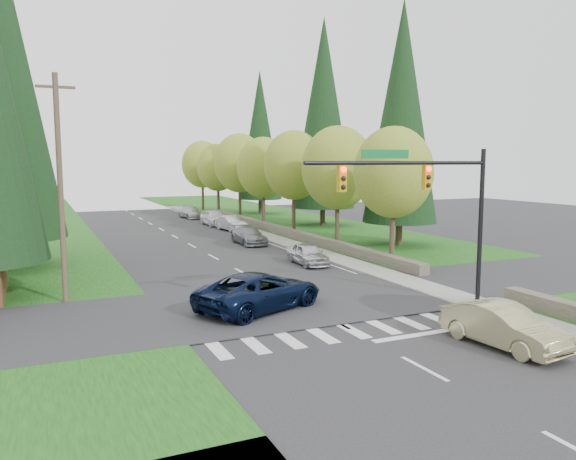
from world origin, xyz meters
TOP-DOWN VIEW (x-y plane):
  - ground at (0.00, 0.00)m, footprint 120.00×120.00m
  - grass_east at (13.00, 20.00)m, footprint 14.00×110.00m
  - cross_street at (0.00, 8.00)m, footprint 120.00×8.00m
  - sidewalk_east at (6.90, 22.00)m, footprint 1.80×80.00m
  - curb_east at (6.05, 22.00)m, footprint 0.20×80.00m
  - stone_wall_north at (8.60, 30.00)m, footprint 0.70×40.00m
  - traffic_signal at (4.37, 4.50)m, footprint 8.70×0.37m
  - utility_pole at (-9.50, 12.00)m, footprint 1.60×0.24m
  - decid_tree_0 at (9.20, 14.00)m, footprint 4.80×4.80m
  - decid_tree_1 at (9.30, 21.00)m, footprint 5.20×5.20m
  - decid_tree_2 at (9.10, 28.00)m, footprint 5.00×5.00m
  - decid_tree_3 at (9.20, 35.00)m, footprint 5.00×5.00m
  - decid_tree_4 at (9.30, 42.00)m, footprint 5.40×5.40m
  - decid_tree_5 at (9.10, 49.00)m, footprint 4.80×4.80m
  - decid_tree_6 at (9.20, 56.00)m, footprint 5.20×5.20m
  - conifer_e_a at (14.00, 20.00)m, footprint 5.44×5.44m
  - conifer_e_b at (15.00, 34.00)m, footprint 6.12×6.12m
  - conifer_e_c at (14.00, 48.00)m, footprint 5.10×5.10m
  - sedan_champagne at (3.70, -0.45)m, footprint 2.03×4.59m
  - suv_navy at (-2.05, 7.39)m, footprint 6.46×4.83m
  - parked_car_a at (4.49, 16.02)m, footprint 1.73×3.91m
  - parked_car_b at (4.20, 25.55)m, footprint 1.85×4.46m
  - parked_car_c at (5.60, 33.93)m, footprint 1.96×4.24m
  - parked_car_d at (5.45, 38.75)m, footprint 1.91×4.60m
  - parked_car_e at (5.17, 46.57)m, footprint 2.22×4.59m

SIDE VIEW (x-z plane):
  - ground at x=0.00m, z-range 0.00..0.00m
  - cross_street at x=0.00m, z-range -0.05..0.05m
  - grass_east at x=13.00m, z-range 0.00..0.06m
  - sidewalk_east at x=6.90m, z-range 0.00..0.13m
  - curb_east at x=6.05m, z-range 0.00..0.13m
  - stone_wall_north at x=8.60m, z-range 0.00..0.70m
  - parked_car_e at x=5.17m, z-range 0.00..1.29m
  - parked_car_b at x=4.20m, z-range 0.00..1.29m
  - parked_car_a at x=4.49m, z-range 0.00..1.31m
  - parked_car_c at x=5.60m, z-range 0.00..1.35m
  - sedan_champagne at x=3.70m, z-range 0.00..1.46m
  - parked_car_d at x=5.45m, z-range 0.00..1.56m
  - suv_navy at x=-2.05m, z-range 0.00..1.63m
  - traffic_signal at x=4.37m, z-range 1.58..8.38m
  - utility_pole at x=-9.50m, z-range 0.14..10.14m
  - decid_tree_5 at x=9.10m, z-range 1.38..9.68m
  - decid_tree_0 at x=9.20m, z-range 1.41..9.78m
  - decid_tree_3 at x=9.20m, z-range 1.39..9.94m
  - decid_tree_1 at x=9.30m, z-range 1.40..10.20m
  - decid_tree_6 at x=9.20m, z-range 1.43..10.30m
  - decid_tree_2 at x=9.10m, z-range 1.52..10.34m
  - decid_tree_4 at x=9.30m, z-range 1.47..10.65m
  - conifer_e_c at x=14.00m, z-range 0.89..17.69m
  - conifer_e_a at x=14.00m, z-range 0.89..18.69m
  - conifer_e_b at x=15.00m, z-range 0.89..20.69m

